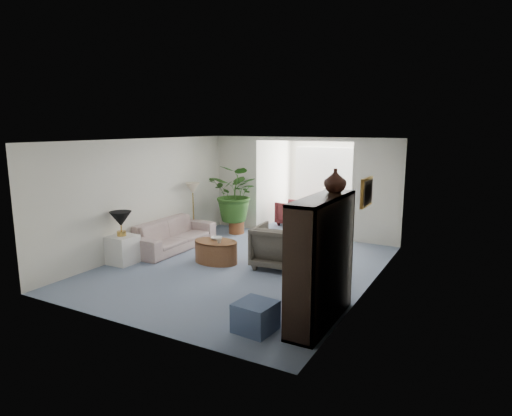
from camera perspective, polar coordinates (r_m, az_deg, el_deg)
The scene contains 26 objects.
floor at distance 8.76m, azimuth -1.90°, elevation -7.73°, with size 6.00×6.00×0.00m, color gray.
sunroom_floor at distance 12.34m, azimuth 7.84°, elevation -2.39°, with size 2.60×2.60×0.00m, color gray.
back_pier_left at distance 11.96m, azimuth -2.46°, elevation 3.37°, with size 1.20×0.12×2.50m, color silver.
back_pier_right at distance 10.53m, azimuth 15.54°, elevation 2.00°, with size 1.20×0.12×2.50m, color silver.
back_header at distance 11.01m, azimuth 6.09°, elevation 8.96°, with size 2.60×0.12×0.10m, color silver.
window_pane at distance 13.11m, azimuth 9.69°, elevation 4.53°, with size 2.20×0.02×1.50m, color white.
window_blinds at distance 13.08m, azimuth 9.65°, elevation 4.52°, with size 2.20×0.02×1.50m, color white.
framed_picture at distance 7.35m, azimuth 14.36°, elevation 2.02°, with size 0.04×0.50×0.40m, color beige.
sofa at distance 10.14m, azimuth -10.82°, elevation -3.44°, with size 2.24×0.88×0.65m, color beige.
end_table at distance 9.33m, azimuth -17.05°, elevation -5.21°, with size 0.52×0.52×0.58m, color white.
table_lamp at distance 9.18m, azimuth -17.27°, elevation -1.37°, with size 0.44×0.44×0.30m, color black.
floor_lamp at distance 10.90m, azimuth -8.28°, elevation 2.56°, with size 0.36×0.36×0.28m, color #F1E2BF.
coffee_table at distance 9.04m, azimuth -5.26°, elevation -5.70°, with size 0.95×0.95×0.45m, color brown.
coffee_bowl at distance 9.08m, azimuth -5.19°, elevation -3.97°, with size 0.23×0.23×0.06m, color silver.
coffee_cup at distance 8.80m, azimuth -4.84°, elevation -4.30°, with size 0.10×0.10×0.09m, color beige.
wingback_chair at distance 8.66m, azimuth 2.94°, elevation -5.03°, with size 0.90×0.93×0.84m, color #5C5649.
side_table_dark at distance 8.69m, azimuth 7.97°, elevation -5.80°, with size 0.53×0.42×0.63m, color black.
entertainment_cabinet at distance 6.21m, azimuth 8.49°, elevation -6.84°, with size 0.43×1.63×1.81m, color black.
cabinet_urn at distance 6.45m, azimuth 10.30°, elevation 3.57°, with size 0.33×0.33×0.34m, color #331811.
ottoman at distance 6.13m, azimuth -0.07°, elevation -13.99°, with size 0.51×0.51×0.40m, color #4B5C82.
plant_pot at distance 11.43m, azimuth -2.56°, elevation -2.52°, with size 0.40×0.40×0.32m, color brown.
house_plant at distance 11.26m, azimuth -2.60°, elevation 1.92°, with size 1.33×1.15×1.47m, color #2F5C1F.
sunroom_chair_blue at distance 11.87m, azimuth 11.40°, elevation -1.30°, with size 0.75×0.77×0.70m, color #4B5C82.
sunroom_chair_maroon at distance 12.38m, azimuth 4.76°, elevation -0.65°, with size 0.74×0.76×0.69m, color maroon.
sunroom_table at distance 12.81m, azimuth 9.19°, elevation -0.76°, with size 0.42×0.33×0.52m, color brown.
shelf_clutter at distance 6.08m, azimuth 7.74°, elevation -5.40°, with size 0.30×1.24×1.06m.
Camera 1 is at (4.25, -7.15, 2.76)m, focal length 30.60 mm.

